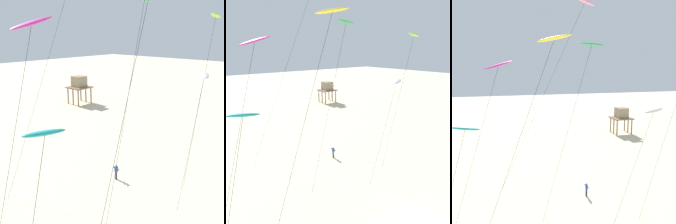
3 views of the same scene
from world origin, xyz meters
TOP-DOWN VIEW (x-y plane):
  - kite_yellow at (-3.67, 6.70)m, footprint 7.96×1.53m
  - kite_green at (0.79, 10.31)m, footprint 6.58×1.52m
  - kite_pink at (3.59, 20.27)m, footprint 12.92×2.36m
  - kite_teal at (-10.45, 7.33)m, footprint 3.90×0.75m
  - kite_magenta at (-7.70, 12.19)m, footprint 5.97×1.20m
  - kite_white at (5.78, 7.27)m, footprint 5.65×1.97m
  - kite_flyer_nearest at (1.91, 13.96)m, footprint 0.53×0.56m
  - stilt_house at (19.99, 40.42)m, footprint 4.51×4.15m

SIDE VIEW (x-z plane):
  - kite_flyer_nearest at x=1.91m, z-range 0.06..1.73m
  - stilt_house at x=19.99m, z-range 1.30..7.25m
  - kite_teal at x=-10.45m, z-range 4.95..15.68m
  - kite_white at x=5.78m, z-range 5.37..16.80m
  - kite_magenta at x=-7.70m, z-range 7.14..22.87m
  - kite_green at x=0.79m, z-range 8.28..25.55m
  - kite_yellow at x=-3.67m, z-range 8.16..25.75m
  - kite_pink at x=3.59m, z-range 11.19..35.14m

